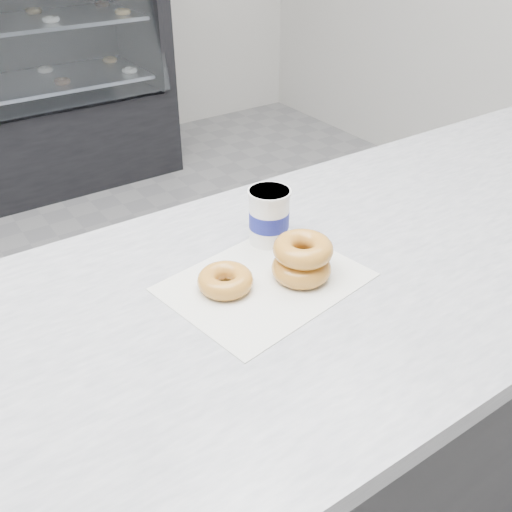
% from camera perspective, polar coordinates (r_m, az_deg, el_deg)
% --- Properties ---
extents(ground, '(5.00, 5.00, 0.00)m').
position_cam_1_polar(ground, '(1.98, -14.27, -17.79)').
color(ground, gray).
rests_on(ground, ground).
extents(counter, '(3.06, 0.76, 0.90)m').
position_cam_1_polar(counter, '(1.27, -6.17, -22.86)').
color(counter, '#333335').
rests_on(counter, ground).
extents(wax_paper, '(0.38, 0.31, 0.00)m').
position_cam_1_polar(wax_paper, '(1.03, 0.93, -2.59)').
color(wax_paper, silver).
rests_on(wax_paper, counter).
extents(donut_single, '(0.13, 0.13, 0.03)m').
position_cam_1_polar(donut_single, '(1.01, -3.09, -2.44)').
color(donut_single, '#CA8237').
rests_on(donut_single, wax_paper).
extents(donut_stack, '(0.13, 0.13, 0.08)m').
position_cam_1_polar(donut_stack, '(1.03, 4.64, -0.26)').
color(donut_stack, '#CA8237').
rests_on(donut_stack, wax_paper).
extents(coffee_cup, '(0.10, 0.10, 0.11)m').
position_cam_1_polar(coffee_cup, '(1.12, 1.32, 4.03)').
color(coffee_cup, white).
rests_on(coffee_cup, counter).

